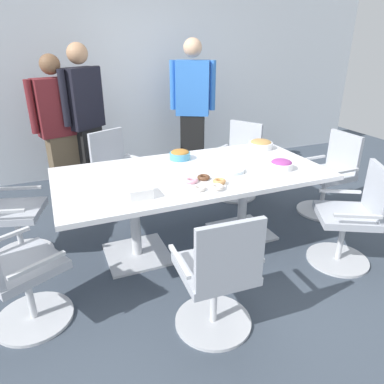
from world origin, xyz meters
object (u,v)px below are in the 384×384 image
(conference_table, at_px, (192,185))
(napkin_pile, at_px, (139,192))
(person_standing_1, at_px, (85,120))
(snack_bowl_pretzels, at_px, (180,154))
(snack_bowl_cookies, at_px, (261,144))
(office_chair_1, at_px, (117,176))
(office_chair_4, at_px, (218,280))
(donut_platter, at_px, (206,184))
(office_chair_3, at_px, (16,276))
(office_chair_0, at_px, (238,164))
(office_chair_2, at_px, (9,217))
(office_chair_5, at_px, (351,221))
(person_standing_2, at_px, (193,108))
(office_chair_6, at_px, (329,178))
(person_standing_0, at_px, (59,129))
(snack_bowl_candy_mix, at_px, (281,164))
(plate_stack, at_px, (231,170))

(conference_table, xyz_separation_m, napkin_pile, (-0.58, -0.35, 0.17))
(person_standing_1, xyz_separation_m, napkin_pile, (0.13, -1.96, -0.16))
(snack_bowl_pretzels, relative_size, snack_bowl_cookies, 0.81)
(office_chair_1, bearing_deg, office_chair_4, 70.73)
(donut_platter, relative_size, napkin_pile, 1.92)
(office_chair_1, relative_size, office_chair_3, 1.00)
(person_standing_1, bearing_deg, office_chair_0, 120.15)
(office_chair_2, bearing_deg, office_chair_3, 21.40)
(conference_table, relative_size, office_chair_4, 2.64)
(office_chair_5, distance_m, person_standing_1, 3.10)
(office_chair_0, height_order, office_chair_4, same)
(snack_bowl_cookies, bearing_deg, conference_table, -158.21)
(person_standing_2, bearing_deg, snack_bowl_pretzels, 90.26)
(conference_table, distance_m, office_chair_6, 1.72)
(person_standing_0, bearing_deg, office_chair_0, 145.09)
(office_chair_3, bearing_deg, office_chair_0, 93.63)
(office_chair_1, bearing_deg, person_standing_1, -93.27)
(snack_bowl_pretzels, xyz_separation_m, snack_bowl_cookies, (0.94, 0.01, 0.00))
(office_chair_4, xyz_separation_m, snack_bowl_pretzels, (0.30, 1.47, 0.39))
(office_chair_1, distance_m, office_chair_5, 2.48)
(office_chair_2, xyz_separation_m, donut_platter, (1.55, -0.76, 0.36))
(snack_bowl_candy_mix, xyz_separation_m, snack_bowl_pretzels, (-0.76, 0.63, 0.00))
(person_standing_1, relative_size, snack_bowl_candy_mix, 8.58)
(office_chair_3, height_order, person_standing_0, person_standing_0)
(person_standing_1, bearing_deg, person_standing_0, -28.87)
(person_standing_1, xyz_separation_m, plate_stack, (1.04, -1.75, -0.19))
(office_chair_3, xyz_separation_m, person_standing_1, (0.78, 2.15, 0.55))
(office_chair_5, relative_size, snack_bowl_candy_mix, 4.29)
(office_chair_2, relative_size, snack_bowl_pretzels, 4.43)
(plate_stack, relative_size, napkin_pile, 1.32)
(office_chair_4, bearing_deg, office_chair_0, 59.90)
(donut_platter, xyz_separation_m, napkin_pile, (-0.55, 0.00, 0.02))
(plate_stack, bearing_deg, napkin_pile, -166.72)
(snack_bowl_cookies, bearing_deg, donut_platter, -143.40)
(person_standing_0, bearing_deg, snack_bowl_pretzels, 115.17)
(snack_bowl_candy_mix, bearing_deg, office_chair_0, 79.55)
(office_chair_3, xyz_separation_m, napkin_pile, (0.91, 0.19, 0.38))
(office_chair_0, height_order, office_chair_6, same)
(conference_table, bearing_deg, donut_platter, -94.11)
(office_chair_3, relative_size, snack_bowl_cookies, 3.59)
(office_chair_4, height_order, office_chair_6, same)
(conference_table, bearing_deg, snack_bowl_cookies, 21.79)
(office_chair_0, relative_size, snack_bowl_cookies, 3.59)
(office_chair_0, xyz_separation_m, office_chair_3, (-2.48, -1.42, 0.00))
(snack_bowl_candy_mix, xyz_separation_m, donut_platter, (-0.81, -0.10, -0.03))
(person_standing_0, distance_m, person_standing_1, 0.31)
(conference_table, relative_size, person_standing_1, 1.32)
(office_chair_3, xyz_separation_m, snack_bowl_cookies, (2.46, 0.92, 0.39))
(snack_bowl_cookies, relative_size, plate_stack, 1.07)
(office_chair_1, height_order, office_chair_6, same)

